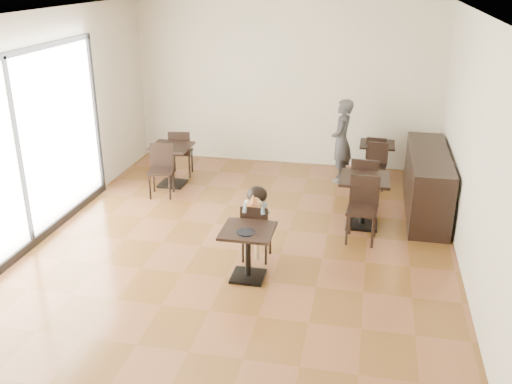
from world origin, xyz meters
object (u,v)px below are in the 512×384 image
(chair_mid_b, at_px, (362,211))
(chair_left_b, at_px, (161,171))
(child_table, at_px, (248,254))
(cafe_table_back, at_px, (376,161))
(cafe_table_mid, at_px, (363,202))
(chair_left_a, at_px, (181,152))
(child, at_px, (257,223))
(cafe_table_left, at_px, (172,165))
(chair_back_b, at_px, (376,167))
(chair_back_a, at_px, (376,156))
(child_chair, at_px, (257,231))
(adult_patron, at_px, (342,141))
(chair_mid_a, at_px, (365,184))

(chair_mid_b, relative_size, chair_left_b, 1.06)
(child_table, relative_size, cafe_table_back, 1.03)
(cafe_table_mid, relative_size, chair_left_a, 0.88)
(chair_left_a, relative_size, chair_left_b, 1.00)
(cafe_table_back, bearing_deg, child, -113.27)
(child_table, xyz_separation_m, chair_left_b, (-2.10, 2.46, 0.11))
(chair_mid_b, bearing_deg, cafe_table_back, 90.57)
(child_table, distance_m, chair_mid_b, 1.95)
(cafe_table_left, xyz_separation_m, cafe_table_back, (3.65, 1.15, -0.04))
(child_table, height_order, cafe_table_back, child_table)
(cafe_table_mid, relative_size, chair_back_b, 0.98)
(chair_left_b, xyz_separation_m, chair_back_b, (3.65, 1.15, -0.05))
(cafe_table_back, distance_m, chair_back_a, 0.09)
(child_table, xyz_separation_m, chair_mid_b, (1.38, 1.38, 0.13))
(child_chair, xyz_separation_m, cafe_table_back, (1.55, 3.61, -0.08))
(child_chair, distance_m, chair_back_b, 3.43)
(adult_patron, distance_m, cafe_table_mid, 2.02)
(adult_patron, relative_size, cafe_table_back, 2.29)
(cafe_table_left, xyz_separation_m, chair_back_b, (3.65, 0.60, 0.03))
(child_table, distance_m, chair_left_b, 3.23)
(cafe_table_left, distance_m, chair_left_b, 0.56)
(chair_mid_a, bearing_deg, chair_left_b, 4.40)
(child_table, distance_m, child, 0.58)
(child, bearing_deg, cafe_table_left, 130.46)
(child_chair, bearing_deg, cafe_table_back, -113.27)
(cafe_table_left, bearing_deg, cafe_table_back, 17.51)
(chair_mid_a, bearing_deg, chair_back_b, -94.51)
(child_chair, relative_size, chair_left_a, 0.92)
(child, distance_m, cafe_table_left, 3.23)
(child_chair, xyz_separation_m, chair_left_b, (-2.10, 1.91, 0.04))
(cafe_table_back, bearing_deg, chair_left_b, -155.00)
(adult_patron, distance_m, chair_mid_b, 2.54)
(chair_back_a, bearing_deg, chair_mid_a, 90.45)
(chair_mid_a, bearing_deg, adult_patron, -66.78)
(cafe_table_left, bearing_deg, child, -49.54)
(chair_left_b, height_order, chair_back_a, chair_left_b)
(child_table, xyz_separation_m, chair_left_a, (-2.10, 3.56, 0.11))
(child, relative_size, cafe_table_left, 1.39)
(child, height_order, cafe_table_mid, child)
(cafe_table_mid, bearing_deg, child_table, -125.62)
(child_table, relative_size, cafe_table_mid, 0.87)
(child, height_order, chair_mid_b, child)
(adult_patron, bearing_deg, child_chair, -9.19)
(child, distance_m, cafe_table_mid, 1.95)
(cafe_table_left, bearing_deg, chair_back_a, 18.39)
(child_chair, bearing_deg, chair_left_a, -55.13)
(chair_left_a, relative_size, chair_back_a, 1.11)
(cafe_table_mid, bearing_deg, cafe_table_back, 85.62)
(child_table, bearing_deg, adult_patron, 76.85)
(cafe_table_mid, xyz_separation_m, cafe_table_left, (-3.48, 1.08, -0.02))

